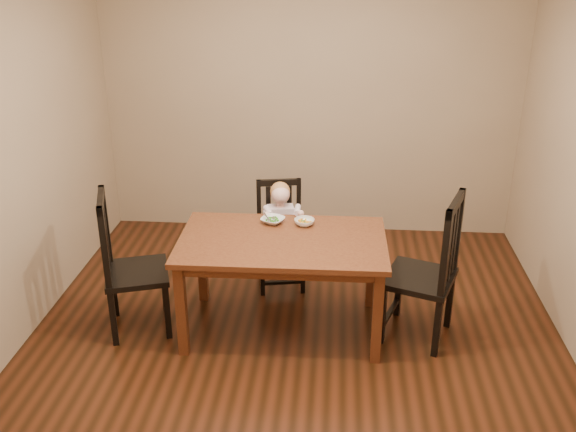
# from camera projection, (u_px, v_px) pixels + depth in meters

# --- Properties ---
(room) EXTENTS (4.01, 4.01, 2.71)m
(room) POSITION_uv_depth(u_px,v_px,m) (296.00, 166.00, 4.31)
(room) COLOR #431D0E
(room) RESTS_ON ground
(dining_table) EXTENTS (1.52, 0.92, 0.75)m
(dining_table) POSITION_uv_depth(u_px,v_px,m) (282.00, 250.00, 4.69)
(dining_table) COLOR #451E10
(dining_table) RESTS_ON room
(chair_child) EXTENTS (0.46, 0.44, 0.91)m
(chair_child) POSITION_uv_depth(u_px,v_px,m) (280.00, 237.00, 5.43)
(chair_child) COLOR black
(chair_child) RESTS_ON room
(chair_left) EXTENTS (0.58, 0.59, 1.10)m
(chair_left) POSITION_uv_depth(u_px,v_px,m) (128.00, 266.00, 4.75)
(chair_left) COLOR black
(chair_left) RESTS_ON room
(chair_right) EXTENTS (0.61, 0.62, 1.14)m
(chair_right) POSITION_uv_depth(u_px,v_px,m) (428.00, 272.00, 4.63)
(chair_right) COLOR black
(chair_right) RESTS_ON room
(toddler) EXTENTS (0.35, 0.41, 0.49)m
(toddler) POSITION_uv_depth(u_px,v_px,m) (281.00, 225.00, 5.34)
(toddler) COLOR white
(toddler) RESTS_ON chair_child
(bowl_peas) EXTENTS (0.23, 0.23, 0.04)m
(bowl_peas) POSITION_uv_depth(u_px,v_px,m) (273.00, 220.00, 4.91)
(bowl_peas) COLOR silver
(bowl_peas) RESTS_ON dining_table
(bowl_veg) EXTENTS (0.17, 0.17, 0.05)m
(bowl_veg) POSITION_uv_depth(u_px,v_px,m) (304.00, 222.00, 4.87)
(bowl_veg) COLOR silver
(bowl_veg) RESTS_ON dining_table
(fork) EXTENTS (0.07, 0.10, 0.05)m
(fork) POSITION_uv_depth(u_px,v_px,m) (267.00, 218.00, 4.88)
(fork) COLOR silver
(fork) RESTS_ON bowl_peas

